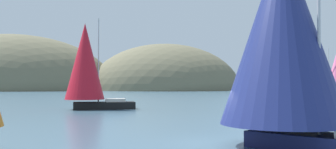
{
  "coord_description": "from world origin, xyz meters",
  "views": [
    {
      "loc": [
        -3.39,
        -18.23,
        2.83
      ],
      "look_at": [
        0.0,
        36.12,
        4.03
      ],
      "focal_mm": 41.67,
      "sensor_mm": 36.0,
      "label": 1
    }
  ],
  "objects_px": {
    "sailboat_crimson_sail": "(86,65)",
    "sailboat_pink_spinnaker": "(336,74)",
    "sailboat_yellow_sail": "(310,71)",
    "sailboat_navy_sail": "(285,35)"
  },
  "relations": [
    {
      "from": "sailboat_yellow_sail",
      "to": "sailboat_navy_sail",
      "type": "bearing_deg",
      "value": -115.95
    },
    {
      "from": "sailboat_yellow_sail",
      "to": "sailboat_pink_spinnaker",
      "type": "height_order",
      "value": "sailboat_pink_spinnaker"
    },
    {
      "from": "sailboat_yellow_sail",
      "to": "sailboat_navy_sail",
      "type": "height_order",
      "value": "sailboat_navy_sail"
    },
    {
      "from": "sailboat_crimson_sail",
      "to": "sailboat_pink_spinnaker",
      "type": "height_order",
      "value": "sailboat_crimson_sail"
    },
    {
      "from": "sailboat_navy_sail",
      "to": "sailboat_pink_spinnaker",
      "type": "bearing_deg",
      "value": 61.04
    },
    {
      "from": "sailboat_yellow_sail",
      "to": "sailboat_crimson_sail",
      "type": "bearing_deg",
      "value": 176.09
    },
    {
      "from": "sailboat_yellow_sail",
      "to": "sailboat_crimson_sail",
      "type": "xyz_separation_m",
      "value": [
        -23.97,
        1.64,
        0.74
      ]
    },
    {
      "from": "sailboat_crimson_sail",
      "to": "sailboat_yellow_sail",
      "type": "bearing_deg",
      "value": -3.91
    },
    {
      "from": "sailboat_crimson_sail",
      "to": "sailboat_pink_spinnaker",
      "type": "bearing_deg",
      "value": 32.9
    },
    {
      "from": "sailboat_yellow_sail",
      "to": "sailboat_pink_spinnaker",
      "type": "relative_size",
      "value": 0.92
    }
  ]
}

